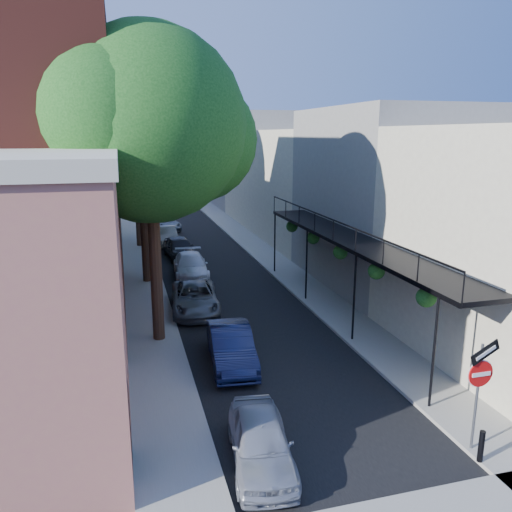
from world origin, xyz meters
TOP-DOWN VIEW (x-y plane):
  - ground at (0.00, 0.00)m, footprint 160.00×160.00m
  - road_surface at (0.00, 30.00)m, footprint 6.00×64.00m
  - sidewalk_left at (-4.00, 30.00)m, footprint 2.00×64.00m
  - sidewalk_right at (4.00, 30.00)m, footprint 2.00×64.00m
  - buildings_left at (-9.30, 28.76)m, footprint 10.10×59.10m
  - buildings_right at (8.99, 29.49)m, footprint 9.80×55.00m
  - sign_post at (3.16, 0.97)m, footprint 0.89×0.17m
  - bollard at (3.00, 0.50)m, footprint 0.14×0.14m
  - oak_near at (-3.37, 10.26)m, footprint 7.48×6.80m
  - oak_mid at (-3.42, 18.23)m, footprint 6.60×6.00m
  - oak_far at (-3.35, 27.27)m, footprint 7.70×7.00m
  - parked_car_a at (-2.03, 1.94)m, footprint 1.88×3.70m
  - parked_car_b at (-1.56, 7.36)m, footprint 1.73×4.08m
  - parked_car_c at (-1.98, 12.98)m, footprint 2.43×4.57m
  - parked_car_d at (-1.40, 18.48)m, footprint 2.08×4.52m
  - parked_car_e at (-1.50, 23.00)m, footprint 1.99×4.15m
  - parked_car_f at (-1.93, 27.27)m, footprint 1.53×3.98m
  - parked_car_g at (-1.40, 32.98)m, footprint 2.30×4.20m

SIDE VIEW (x-z plane):
  - ground at x=0.00m, z-range 0.00..0.00m
  - road_surface at x=0.00m, z-range 0.00..0.01m
  - sidewalk_left at x=-4.00m, z-range 0.00..0.12m
  - sidewalk_right at x=4.00m, z-range 0.00..0.12m
  - bollard at x=3.00m, z-range 0.12..0.92m
  - parked_car_g at x=-1.40m, z-range 0.00..1.12m
  - parked_car_a at x=-2.03m, z-range 0.00..1.21m
  - parked_car_c at x=-1.98m, z-range 0.00..1.22m
  - parked_car_d at x=-1.40m, z-range 0.00..1.28m
  - parked_car_f at x=-1.93m, z-range 0.00..1.29m
  - parked_car_b at x=-1.56m, z-range 0.00..1.31m
  - parked_car_e at x=-1.50m, z-range 0.00..1.37m
  - sign_post at x=3.16m, z-range 0.54..3.53m
  - buildings_right at x=8.99m, z-range -0.58..9.42m
  - buildings_left at x=-9.30m, z-range -1.06..10.94m
  - oak_mid at x=-3.42m, z-range 1.96..12.16m
  - oak_near at x=-3.37m, z-range 2.17..13.59m
  - oak_far at x=-3.35m, z-range 2.31..14.21m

